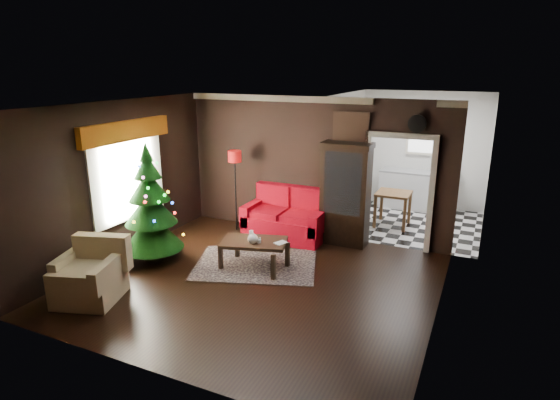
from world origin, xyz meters
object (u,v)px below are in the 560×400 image
at_px(loveseat, 286,214).
at_px(wall_clock, 417,124).
at_px(floor_lamp, 236,192).
at_px(coffee_table, 254,254).
at_px(curio_cabinet, 345,196).
at_px(christmas_tree, 150,204).
at_px(teapot, 253,238).
at_px(armchair, 88,271).
at_px(kitchen_table, 393,209).

xyz_separation_m(loveseat, wall_clock, (2.35, 0.40, 1.88)).
height_order(floor_lamp, coffee_table, floor_lamp).
relative_size(curio_cabinet, christmas_tree, 0.92).
height_order(loveseat, christmas_tree, christmas_tree).
relative_size(coffee_table, wall_clock, 3.40).
height_order(coffee_table, wall_clock, wall_clock).
relative_size(christmas_tree, teapot, 10.50).
bearing_deg(floor_lamp, loveseat, 0.30).
distance_m(loveseat, christmas_tree, 2.69).
relative_size(armchair, teapot, 4.67).
distance_m(curio_cabinet, kitchen_table, 1.67).
xyz_separation_m(loveseat, coffee_table, (0.10, -1.56, -0.24)).
xyz_separation_m(christmas_tree, teapot, (1.83, 0.34, -0.46)).
height_order(loveseat, kitchen_table, loveseat).
height_order(loveseat, floor_lamp, floor_lamp).
bearing_deg(armchair, christmas_tree, 75.50).
height_order(christmas_tree, teapot, christmas_tree).
bearing_deg(christmas_tree, kitchen_table, 46.58).
height_order(curio_cabinet, christmas_tree, christmas_tree).
bearing_deg(kitchen_table, christmas_tree, -133.42).
relative_size(loveseat, floor_lamp, 0.97).
relative_size(loveseat, wall_clock, 5.31).
height_order(loveseat, coffee_table, loveseat).
xyz_separation_m(floor_lamp, kitchen_table, (2.95, 1.66, -0.46)).
distance_m(coffee_table, teapot, 0.36).
height_order(christmas_tree, coffee_table, christmas_tree).
height_order(floor_lamp, christmas_tree, christmas_tree).
bearing_deg(kitchen_table, coffee_table, -117.85).
xyz_separation_m(curio_cabinet, teapot, (-1.00, -1.91, -0.36)).
bearing_deg(christmas_tree, loveseat, 50.35).
height_order(teapot, wall_clock, wall_clock).
bearing_deg(floor_lamp, curio_cabinet, 5.61).
bearing_deg(loveseat, curio_cabinet, 10.83).
bearing_deg(wall_clock, loveseat, -170.34).
distance_m(loveseat, curio_cabinet, 1.25).
height_order(christmas_tree, wall_clock, wall_clock).
xyz_separation_m(wall_clock, kitchen_table, (-0.55, 1.25, -2.00)).
bearing_deg(teapot, loveseat, 95.04).
relative_size(loveseat, teapot, 8.69).
distance_m(curio_cabinet, teapot, 2.19).
xyz_separation_m(curio_cabinet, floor_lamp, (-2.30, -0.23, -0.12)).
relative_size(christmas_tree, kitchen_table, 2.74).
height_order(coffee_table, teapot, teapot).
relative_size(loveseat, christmas_tree, 0.83).
xyz_separation_m(armchair, teapot, (1.74, 1.89, 0.13)).
bearing_deg(teapot, coffee_table, 110.16).
xyz_separation_m(loveseat, curio_cabinet, (1.15, 0.22, 0.45)).
distance_m(coffee_table, kitchen_table, 3.64).
height_order(loveseat, armchair, loveseat).
distance_m(floor_lamp, teapot, 2.14).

